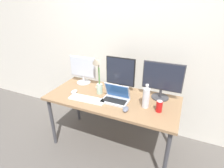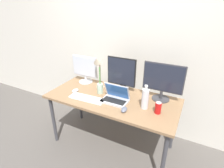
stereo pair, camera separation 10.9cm
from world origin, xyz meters
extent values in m
plane|color=#5B5651|center=(0.00, 0.00, 0.00)|extent=(16.00, 16.00, 0.00)
cube|color=silver|center=(0.00, 0.59, 1.30)|extent=(7.00, 0.08, 2.60)
cylinder|color=#424247|center=(-0.73, -0.30, 0.35)|extent=(0.04, 0.04, 0.71)
cylinder|color=#424247|center=(0.73, -0.30, 0.35)|extent=(0.04, 0.04, 0.71)
cylinder|color=#424247|center=(-0.73, 0.30, 0.35)|extent=(0.04, 0.04, 0.71)
cylinder|color=#424247|center=(0.73, 0.30, 0.35)|extent=(0.04, 0.04, 0.71)
cube|color=#93704C|center=(0.00, 0.00, 0.72)|extent=(1.59, 0.72, 0.03)
cylinder|color=silver|center=(-0.54, 0.23, 0.75)|extent=(0.20, 0.20, 0.01)
cylinder|color=silver|center=(-0.54, 0.23, 0.79)|extent=(0.03, 0.03, 0.08)
cube|color=silver|center=(-0.54, 0.23, 0.98)|extent=(0.39, 0.02, 0.29)
cube|color=silver|center=(-0.54, 0.22, 0.98)|extent=(0.37, 0.01, 0.27)
cylinder|color=black|center=(0.01, 0.24, 0.75)|extent=(0.21, 0.21, 0.01)
cylinder|color=black|center=(0.01, 0.24, 0.78)|extent=(0.03, 0.03, 0.06)
cube|color=black|center=(0.01, 0.24, 0.99)|extent=(0.38, 0.02, 0.36)
cube|color=#232838|center=(0.01, 0.22, 0.99)|extent=(0.36, 0.01, 0.34)
cylinder|color=#38383D|center=(0.53, 0.23, 0.75)|extent=(0.21, 0.21, 0.01)
cylinder|color=#38383D|center=(0.53, 0.23, 0.80)|extent=(0.03, 0.03, 0.10)
cube|color=#38383D|center=(0.53, 0.23, 1.02)|extent=(0.46, 0.02, 0.34)
cube|color=#232838|center=(0.53, 0.22, 1.02)|extent=(0.44, 0.01, 0.31)
cube|color=silver|center=(0.07, -0.08, 0.75)|extent=(0.30, 0.20, 0.02)
cube|color=black|center=(0.07, -0.09, 0.76)|extent=(0.27, 0.11, 0.00)
cube|color=silver|center=(0.07, -0.01, 0.85)|extent=(0.30, 0.08, 0.19)
cube|color=#3366B2|center=(0.07, -0.02, 0.85)|extent=(0.27, 0.07, 0.17)
cube|color=white|center=(-0.25, -0.18, 0.75)|extent=(0.45, 0.15, 0.02)
ellipsoid|color=slate|center=(0.25, -0.20, 0.76)|extent=(0.07, 0.11, 0.03)
ellipsoid|color=silver|center=(-0.49, -0.09, 0.76)|extent=(0.07, 0.11, 0.04)
cylinder|color=silver|center=(0.42, -0.05, 0.85)|extent=(0.08, 0.08, 0.22)
cone|color=silver|center=(0.42, -0.05, 0.98)|extent=(0.07, 0.07, 0.03)
cylinder|color=white|center=(0.42, -0.05, 1.00)|extent=(0.03, 0.03, 0.02)
cylinder|color=red|center=(0.57, -0.07, 0.80)|extent=(0.07, 0.07, 0.12)
cylinder|color=silver|center=(0.57, -0.07, 0.86)|extent=(0.06, 0.06, 0.00)
cylinder|color=#B2D1B7|center=(-0.18, 0.03, 0.80)|extent=(0.08, 0.08, 0.13)
cylinder|color=#519342|center=(-0.18, 0.03, 0.98)|extent=(0.01, 0.01, 0.22)
cylinder|color=tan|center=(-0.26, 0.17, 0.75)|extent=(0.11, 0.11, 0.01)
cylinder|color=tan|center=(-0.26, 0.17, 0.93)|extent=(0.02, 0.02, 0.35)
cone|color=tan|center=(-0.26, 0.11, 1.14)|extent=(0.11, 0.12, 0.11)
camera|label=1|loc=(0.74, -1.69, 1.79)|focal=28.00mm
camera|label=2|loc=(0.84, -1.65, 1.79)|focal=28.00mm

